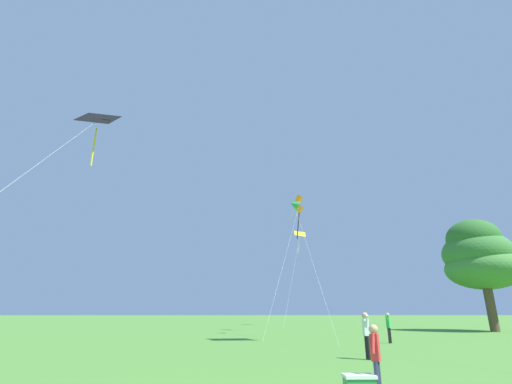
% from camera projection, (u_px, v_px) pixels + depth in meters
% --- Properties ---
extents(kite_green_small, '(1.34, 8.57, 10.12)m').
position_uv_depth(kite_green_small, '(294.00, 205.00, 28.80)').
color(kite_green_small, green).
rests_on(kite_green_small, ground_plane).
extents(kite_orange_box, '(4.39, 10.87, 12.01)m').
position_uv_depth(kite_orange_box, '(299.00, 205.00, 34.11)').
color(kite_orange_box, orange).
rests_on(kite_orange_box, ground_plane).
extents(kite_black_large, '(2.10, 11.20, 11.42)m').
position_uv_depth(kite_black_large, '(95.00, 126.00, 17.97)').
color(kite_black_large, black).
rests_on(kite_black_large, ground_plane).
extents(kite_yellow_diamond, '(4.13, 9.18, 11.96)m').
position_uv_depth(kite_yellow_diamond, '(299.00, 238.00, 48.33)').
color(kite_yellow_diamond, yellow).
rests_on(kite_yellow_diamond, ground_plane).
extents(person_near_tree, '(0.21, 0.51, 1.58)m').
position_uv_depth(person_near_tree, '(366.00, 331.00, 13.12)').
color(person_near_tree, black).
rests_on(person_near_tree, ground_plane).
extents(person_with_spool, '(0.41, 0.40, 1.55)m').
position_uv_depth(person_with_spool, '(389.00, 325.00, 19.89)').
color(person_with_spool, black).
rests_on(person_with_spool, ground_plane).
extents(person_child_small, '(0.29, 0.40, 1.35)m').
position_uv_depth(person_child_small, '(376.00, 353.00, 7.23)').
color(person_child_small, '#2D3351').
rests_on(person_child_small, ground_plane).
extents(tree_left_oak, '(6.58, 6.55, 9.74)m').
position_uv_depth(tree_left_oak, '(480.00, 257.00, 33.20)').
color(tree_left_oak, brown).
rests_on(tree_left_oak, ground_plane).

